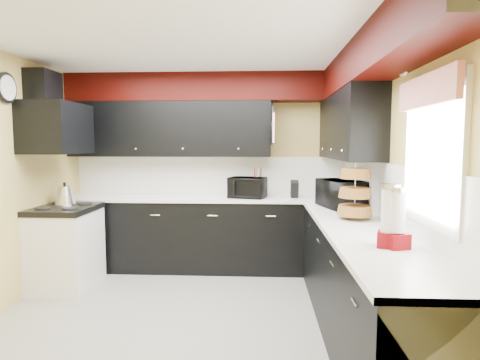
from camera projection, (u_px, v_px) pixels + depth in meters
The scene contains 34 objects.
ground at pixel (187, 319), 3.71m from camera, with size 3.60×3.60×0.00m, color gray.
wall_back at pixel (210, 171), 5.38m from camera, with size 3.60×0.06×2.50m, color #E0C666.
wall_right at pixel (389, 185), 3.50m from camera, with size 0.06×3.60×2.50m, color #E0C666.
ceiling at pixel (183, 41), 3.48m from camera, with size 3.60×3.60×0.06m, color white.
cab_back at pixel (208, 234), 5.16m from camera, with size 3.60×0.60×0.90m, color black.
cab_right at pixel (360, 286), 3.29m from camera, with size 0.60×3.00×0.90m, color black.
counter_back at pixel (208, 198), 5.11m from camera, with size 3.62×0.64×0.04m, color white.
counter_right at pixel (362, 230), 3.25m from camera, with size 0.64×3.02×0.04m, color white.
splash_back at pixel (210, 175), 5.38m from camera, with size 3.60×0.02×0.50m, color white.
splash_right at pixel (388, 192), 3.50m from camera, with size 0.02×3.60×0.50m, color white.
upper_back at pixel (170, 129), 5.19m from camera, with size 2.60×0.35×0.70m, color black.
upper_right at pixel (348, 127), 4.35m from camera, with size 0.35×1.80×0.70m, color black.
soffit_back at pixel (208, 88), 5.11m from camera, with size 3.60×0.36×0.35m, color black.
soffit_right at pixel (378, 55), 3.23m from camera, with size 0.36×3.24×0.35m, color black.
stove at pixel (66, 250), 4.49m from camera, with size 0.60×0.75×0.86m, color white.
cooktop at pixel (64, 209), 4.45m from camera, with size 0.62×0.77×0.06m, color black.
hood at pixel (57, 128), 4.37m from camera, with size 0.50×0.78×0.55m, color black.
hood_duct at pixel (44, 89), 4.34m from camera, with size 0.24×0.40×0.40m, color black.
window at pixel (433, 154), 2.58m from camera, with size 0.03×0.86×0.96m, color white, non-canonical shape.
valance at pixel (426, 90), 2.54m from camera, with size 0.04×0.88×0.20m, color red.
pan_top at pixel (272, 113), 5.02m from camera, with size 0.03×0.22×0.40m, color black, non-canonical shape.
pan_mid at pixel (273, 133), 4.92m from camera, with size 0.03×0.28×0.46m, color black, non-canonical shape.
pan_low at pixel (272, 136), 5.18m from camera, with size 0.03×0.24×0.42m, color black, non-canonical shape.
cut_board at pixel (274, 128), 4.79m from camera, with size 0.03×0.26×0.35m, color white.
baskets at pixel (355, 192), 3.57m from camera, with size 0.27×0.27×0.50m, color brown, non-canonical shape.
clock at pixel (7, 88), 3.85m from camera, with size 0.03×0.30×0.30m, color black, non-canonical shape.
deco_plate at pixel (404, 60), 3.06m from camera, with size 0.03×0.24×0.24m, color white, non-canonical shape.
toaster_oven at pixel (247, 188), 5.01m from camera, with size 0.44×0.37×0.26m, color black.
microwave at pixel (341, 194), 4.22m from camera, with size 0.53×0.36×0.29m, color black.
utensil_crock at pixel (258, 192), 5.04m from camera, with size 0.13×0.13×0.14m, color white.
knife_block at pixel (294, 189), 5.01m from camera, with size 0.09×0.13×0.21m, color black.
kettle at pixel (65, 195), 4.62m from camera, with size 0.23×0.23×0.21m, color silver, non-canonical shape.
dispenser_a at pixel (397, 220), 2.58m from camera, with size 0.13×0.13×0.36m, color maroon, non-canonical shape.
dispenser_b at pixel (390, 218), 2.60m from camera, with size 0.14×0.14×0.39m, color #681004, non-canonical shape.
Camera 1 is at (0.68, -3.54, 1.61)m, focal length 30.00 mm.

